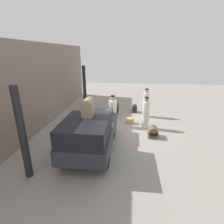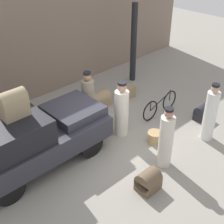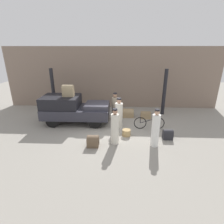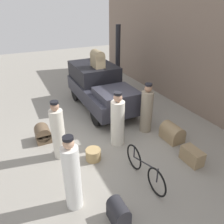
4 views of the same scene
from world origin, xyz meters
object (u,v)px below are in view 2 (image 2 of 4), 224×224
object	(u,v)px
porter_lifting_near_truck	(122,111)
trunk_umber_medium	(148,181)
wicker_basket	(155,137)
trunk_on_truck_roof	(13,103)
porter_with_bicycle	(210,114)
porter_carrying_trunk	(88,99)
trunk_barrel_dark	(99,100)
trunk_wicker_pale	(202,112)
truck	(27,138)
suitcase_black_upright	(127,92)
bicycle	(160,105)
conductor_in_dark_uniform	(166,140)

from	to	relation	value
porter_lifting_near_truck	trunk_umber_medium	world-z (taller)	porter_lifting_near_truck
wicker_basket	trunk_on_truck_roof	distance (m)	4.22
porter_with_bicycle	porter_carrying_trunk	bearing A→B (deg)	121.41
porter_lifting_near_truck	trunk_barrel_dark	size ratio (longest dim) A/B	2.44
trunk_barrel_dark	trunk_on_truck_roof	world-z (taller)	trunk_on_truck_roof
trunk_wicker_pale	porter_carrying_trunk	bearing A→B (deg)	137.71
truck	suitcase_black_upright	distance (m)	4.70
bicycle	trunk_barrel_dark	bearing A→B (deg)	121.30
porter_lifting_near_truck	trunk_wicker_pale	distance (m)	2.86
trunk_wicker_pale	porter_lifting_near_truck	bearing A→B (deg)	153.21
porter_lifting_near_truck	wicker_basket	bearing A→B (deg)	-67.44
bicycle	trunk_wicker_pale	size ratio (longest dim) A/B	3.37
conductor_in_dark_uniform	suitcase_black_upright	bearing A→B (deg)	59.45
trunk_barrel_dark	trunk_umber_medium	xyz separation A→B (m)	(-1.80, -3.84, 0.01)
trunk_umber_medium	trunk_on_truck_roof	bearing A→B (deg)	123.39
bicycle	suitcase_black_upright	size ratio (longest dim) A/B	2.71
porter_carrying_trunk	trunk_barrel_dark	distance (m)	1.13
truck	bicycle	xyz separation A→B (m)	(4.54, -0.76, -0.56)
bicycle	porter_with_bicycle	world-z (taller)	porter_with_bicycle
truck	bicycle	bearing A→B (deg)	-9.45
porter_with_bicycle	suitcase_black_upright	size ratio (longest dim) A/B	2.88
bicycle	truck	bearing A→B (deg)	170.55
truck	conductor_in_dark_uniform	size ratio (longest dim) A/B	2.24
porter_carrying_trunk	trunk_on_truck_roof	world-z (taller)	trunk_on_truck_roof
porter_lifting_near_truck	suitcase_black_upright	bearing A→B (deg)	39.94
bicycle	wicker_basket	world-z (taller)	bicycle
trunk_wicker_pale	trunk_umber_medium	world-z (taller)	trunk_umber_medium
wicker_basket	trunk_umber_medium	world-z (taller)	trunk_umber_medium
porter_with_bicycle	suitcase_black_upright	xyz separation A→B (m)	(0.06, 3.44, -0.63)
conductor_in_dark_uniform	porter_with_bicycle	bearing A→B (deg)	-4.78
truck	wicker_basket	bearing A→B (deg)	-26.79
bicycle	trunk_wicker_pale	xyz separation A→B (m)	(0.77, -1.14, -0.11)
suitcase_black_upright	porter_carrying_trunk	bearing A→B (deg)	-173.54
suitcase_black_upright	trunk_on_truck_roof	size ratio (longest dim) A/B	0.93
porter_carrying_trunk	porter_with_bicycle	xyz separation A→B (m)	(1.96, -3.21, 0.05)
porter_carrying_trunk	conductor_in_dark_uniform	size ratio (longest dim) A/B	0.99
conductor_in_dark_uniform	porter_with_bicycle	xyz separation A→B (m)	(1.88, -0.16, 0.03)
truck	porter_with_bicycle	xyz separation A→B (m)	(4.51, -2.59, -0.08)
porter_lifting_near_truck	porter_with_bicycle	size ratio (longest dim) A/B	0.97
wicker_basket	trunk_barrel_dark	world-z (taller)	trunk_barrel_dark
trunk_barrel_dark	suitcase_black_upright	world-z (taller)	trunk_barrel_dark
suitcase_black_upright	bicycle	bearing A→B (deg)	-91.11
trunk_umber_medium	bicycle	bearing A→B (deg)	34.32
wicker_basket	trunk_barrel_dark	xyz separation A→B (m)	(0.20, 2.72, 0.08)
bicycle	porter_with_bicycle	size ratio (longest dim) A/B	0.94
truck	bicycle	size ratio (longest dim) A/B	2.31
porter_with_bicycle	trunk_on_truck_roof	bearing A→B (deg)	151.16
truck	suitcase_black_upright	xyz separation A→B (m)	(4.57, 0.84, -0.71)
trunk_umber_medium	suitcase_black_upright	size ratio (longest dim) A/B	0.86
conductor_in_dark_uniform	trunk_on_truck_roof	bearing A→B (deg)	139.30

